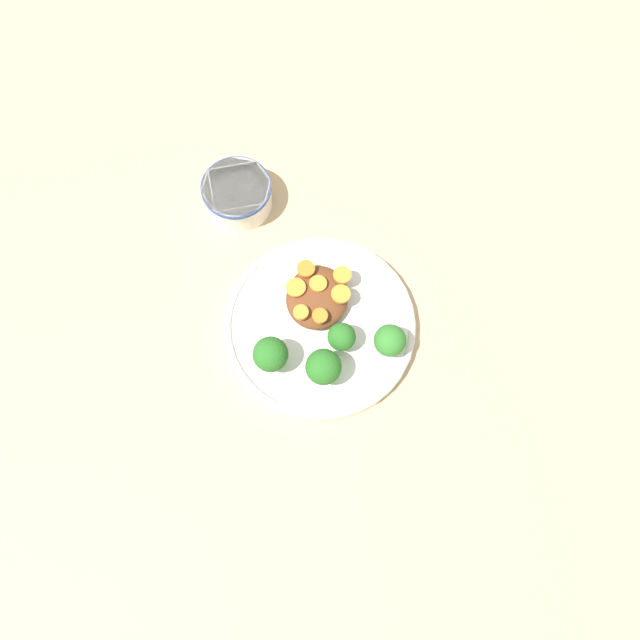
{
  "coord_description": "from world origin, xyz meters",
  "views": [
    {
      "loc": [
        -0.27,
        -0.05,
        0.81
      ],
      "look_at": [
        0.0,
        0.0,
        0.03
      ],
      "focal_mm": 35.0,
      "sensor_mm": 36.0,
      "label": 1
    }
  ],
  "objects": [
    {
      "name": "carrot_slice_5",
      "position": [
        -0.0,
        -0.0,
        0.05
      ],
      "size": [
        0.02,
        0.02,
        0.01
      ],
      "primitive_type": "cylinder",
      "color": "orange",
      "rests_on": "stew_mound"
    },
    {
      "name": "broccoli_floret_3",
      "position": [
        -0.02,
        -0.09,
        0.05
      ],
      "size": [
        0.04,
        0.04,
        0.05
      ],
      "color": "#7FA85B",
      "rests_on": "plate"
    },
    {
      "name": "stew_mound",
      "position": [
        0.03,
        0.01,
        0.03
      ],
      "size": [
        0.09,
        0.08,
        0.03
      ],
      "primitive_type": "ellipsoid",
      "color": "brown",
      "rests_on": "plate"
    },
    {
      "name": "carrot_slice_0",
      "position": [
        0.04,
        0.01,
        0.05
      ],
      "size": [
        0.02,
        0.02,
        0.0
      ],
      "primitive_type": "cylinder",
      "color": "orange",
      "rests_on": "stew_mound"
    },
    {
      "name": "carrot_slice_4",
      "position": [
        0.06,
        -0.02,
        0.05
      ],
      "size": [
        0.02,
        0.02,
        0.01
      ],
      "primitive_type": "cylinder",
      "color": "orange",
      "rests_on": "stew_mound"
    },
    {
      "name": "ground_plane",
      "position": [
        0.0,
        0.0,
        0.0
      ],
      "size": [
        4.0,
        4.0,
        0.0
      ],
      "primitive_type": "plane",
      "color": "tan"
    },
    {
      "name": "carrot_slice_2",
      "position": [
        0.03,
        0.04,
        0.05
      ],
      "size": [
        0.03,
        0.03,
        0.0
      ],
      "primitive_type": "cylinder",
      "color": "orange",
      "rests_on": "stew_mound"
    },
    {
      "name": "carrot_slice_1",
      "position": [
        0.06,
        0.03,
        0.05
      ],
      "size": [
        0.02,
        0.02,
        0.01
      ],
      "primitive_type": "cylinder",
      "color": "orange",
      "rests_on": "stew_mound"
    },
    {
      "name": "broccoli_floret_1",
      "position": [
        -0.06,
        0.05,
        0.05
      ],
      "size": [
        0.05,
        0.05,
        0.06
      ],
      "color": "#759E51",
      "rests_on": "plate"
    },
    {
      "name": "broccoli_floret_2",
      "position": [
        -0.02,
        -0.03,
        0.05
      ],
      "size": [
        0.04,
        0.04,
        0.05
      ],
      "color": "#759E51",
      "rests_on": "plate"
    },
    {
      "name": "dip_bowl",
      "position": [
        0.17,
        0.15,
        0.03
      ],
      "size": [
        0.1,
        0.1,
        0.05
      ],
      "color": "white",
      "rests_on": "ground_plane"
    },
    {
      "name": "carrot_slice_6",
      "position": [
        0.03,
        -0.02,
        0.05
      ],
      "size": [
        0.03,
        0.03,
        0.01
      ],
      "primitive_type": "cylinder",
      "color": "orange",
      "rests_on": "stew_mound"
    },
    {
      "name": "plate",
      "position": [
        0.0,
        0.0,
        0.01
      ],
      "size": [
        0.26,
        0.26,
        0.02
      ],
      "color": "silver",
      "rests_on": "ground_plane"
    },
    {
      "name": "broccoli_floret_0",
      "position": [
        -0.07,
        -0.02,
        0.06
      ],
      "size": [
        0.05,
        0.05,
        0.06
      ],
      "color": "#759E51",
      "rests_on": "plate"
    },
    {
      "name": "carrot_slice_3",
      "position": [
        -0.0,
        0.03,
        0.05
      ],
      "size": [
        0.02,
        0.02,
        0.01
      ],
      "primitive_type": "cylinder",
      "color": "orange",
      "rests_on": "stew_mound"
    }
  ]
}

